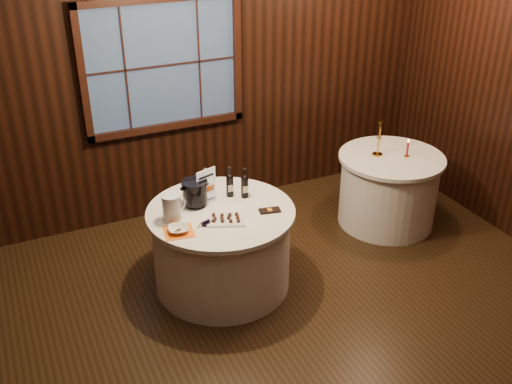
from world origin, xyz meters
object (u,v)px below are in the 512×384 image
port_bottle_right (245,185)px  red_candle (407,150)px  sign_stand (206,191)px  glass_pitcher (172,207)px  main_table (222,248)px  grape_bunch (207,223)px  cracker_bowl (178,229)px  side_table (388,189)px  port_bottle_left (230,184)px  brass_candlestick (378,143)px  ice_bucket (195,193)px  chocolate_box (270,210)px  chocolate_plate (226,219)px

port_bottle_right → red_candle: port_bottle_right is taller
sign_stand → glass_pitcher: sign_stand is taller
main_table → red_candle: 2.18m
grape_bunch → cracker_bowl: cracker_bowl is taller
side_table → port_bottle_right: 1.80m
port_bottle_left → brass_candlestick: brass_candlestick is taller
side_table → red_candle: 0.48m
side_table → grape_bunch: bearing=-167.5°
side_table → ice_bucket: bearing=-176.7°
glass_pitcher → chocolate_box: bearing=-26.9°
main_table → sign_stand: 0.53m
glass_pitcher → cracker_bowl: glass_pitcher is taller
chocolate_plate → chocolate_box: (0.40, -0.01, -0.01)m
port_bottle_right → chocolate_box: size_ratio=1.55×
port_bottle_right → chocolate_box: port_bottle_right is taller
red_candle → main_table: bearing=-174.0°
red_candle → chocolate_box: bearing=-166.6°
brass_candlestick → port_bottle_left: bearing=-174.2°
sign_stand → port_bottle_right: (0.34, -0.06, 0.01)m
glass_pitcher → red_candle: 2.55m
sign_stand → side_table: bearing=-14.8°
chocolate_box → grape_bunch: 0.56m
main_table → port_bottle_left: size_ratio=4.54×
grape_bunch → red_candle: size_ratio=0.88×
chocolate_box → red_candle: bearing=24.9°
chocolate_box → chocolate_plate: bearing=-169.3°
cracker_bowl → red_candle: (2.56, 0.41, 0.05)m
main_table → glass_pitcher: (-0.42, 0.01, 0.50)m
side_table → red_candle: red_candle is taller
port_bottle_left → brass_candlestick: 1.71m
sign_stand → brass_candlestick: size_ratio=0.86×
chocolate_plate → glass_pitcher: (-0.39, 0.20, 0.10)m
side_table → glass_pitcher: glass_pitcher is taller
chocolate_plate → red_candle: red_candle is taller
port_bottle_left → chocolate_plate: bearing=-108.3°
sign_stand → chocolate_plate: bearing=-103.3°
side_table → chocolate_plate: (-2.03, -0.49, 0.40)m
brass_candlestick → cracker_bowl: bearing=-166.3°
chocolate_plate → sign_stand: bearing=94.5°
grape_bunch → red_candle: 2.35m
port_bottle_right → chocolate_plate: size_ratio=0.77×
grape_bunch → red_candle: bearing=10.0°
side_table → glass_pitcher: size_ratio=4.58×
sign_stand → port_bottle_left: bearing=-14.4°
port_bottle_left → chocolate_box: bearing=-54.4°
ice_bucket → cracker_bowl: (-0.27, -0.36, -0.10)m
side_table → chocolate_plate: bearing=-166.5°
main_table → brass_candlestick: 1.98m
port_bottle_left → chocolate_plate: port_bottle_left is taller
ice_bucket → chocolate_plate: 0.40m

